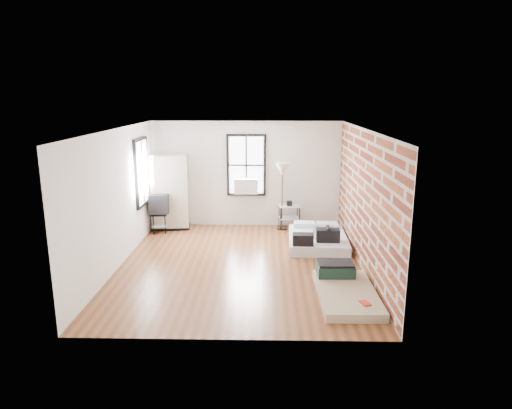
{
  "coord_description": "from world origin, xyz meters",
  "views": [
    {
      "loc": [
        0.54,
        -8.96,
        3.46
      ],
      "look_at": [
        0.32,
        0.3,
        1.22
      ],
      "focal_mm": 32.0,
      "sensor_mm": 36.0,
      "label": 1
    }
  ],
  "objects_px": {
    "mattress_main": "(317,239)",
    "wardrobe": "(170,192)",
    "floor_lamp": "(282,172)",
    "tv_stand": "(160,204)",
    "side_table": "(289,210)",
    "mattress_bare": "(344,287)"
  },
  "relations": [
    {
      "from": "tv_stand",
      "to": "wardrobe",
      "type": "bearing_deg",
      "value": 41.84
    },
    {
      "from": "mattress_main",
      "to": "floor_lamp",
      "type": "height_order",
      "value": "floor_lamp"
    },
    {
      "from": "mattress_main",
      "to": "side_table",
      "type": "relative_size",
      "value": 2.51
    },
    {
      "from": "floor_lamp",
      "to": "tv_stand",
      "type": "distance_m",
      "value": 3.27
    },
    {
      "from": "mattress_bare",
      "to": "tv_stand",
      "type": "relative_size",
      "value": 1.88
    },
    {
      "from": "wardrobe",
      "to": "side_table",
      "type": "relative_size",
      "value": 2.65
    },
    {
      "from": "mattress_bare",
      "to": "tv_stand",
      "type": "height_order",
      "value": "tv_stand"
    },
    {
      "from": "mattress_main",
      "to": "wardrobe",
      "type": "distance_m",
      "value": 4.06
    },
    {
      "from": "mattress_main",
      "to": "floor_lamp",
      "type": "bearing_deg",
      "value": 123.52
    },
    {
      "from": "wardrobe",
      "to": "side_table",
      "type": "height_order",
      "value": "wardrobe"
    },
    {
      "from": "mattress_bare",
      "to": "wardrobe",
      "type": "xyz_separation_m",
      "value": [
        -3.93,
        4.03,
        0.85
      ]
    },
    {
      "from": "mattress_main",
      "to": "side_table",
      "type": "bearing_deg",
      "value": 115.26
    },
    {
      "from": "side_table",
      "to": "tv_stand",
      "type": "bearing_deg",
      "value": -174.56
    },
    {
      "from": "floor_lamp",
      "to": "tv_stand",
      "type": "height_order",
      "value": "floor_lamp"
    },
    {
      "from": "wardrobe",
      "to": "floor_lamp",
      "type": "height_order",
      "value": "wardrobe"
    },
    {
      "from": "mattress_bare",
      "to": "tv_stand",
      "type": "xyz_separation_m",
      "value": [
        -4.14,
        3.79,
        0.59
      ]
    },
    {
      "from": "side_table",
      "to": "tv_stand",
      "type": "distance_m",
      "value": 3.38
    },
    {
      "from": "wardrobe",
      "to": "tv_stand",
      "type": "relative_size",
      "value": 1.95
    },
    {
      "from": "mattress_bare",
      "to": "floor_lamp",
      "type": "height_order",
      "value": "floor_lamp"
    },
    {
      "from": "floor_lamp",
      "to": "tv_stand",
      "type": "relative_size",
      "value": 1.76
    },
    {
      "from": "wardrobe",
      "to": "tv_stand",
      "type": "bearing_deg",
      "value": -138.43
    },
    {
      "from": "mattress_bare",
      "to": "side_table",
      "type": "height_order",
      "value": "side_table"
    }
  ]
}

